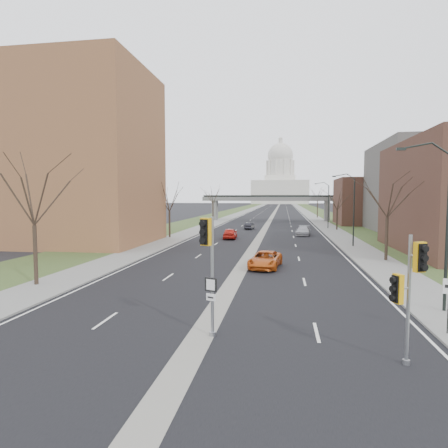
% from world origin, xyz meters
% --- Properties ---
extents(ground, '(700.00, 700.00, 0.00)m').
position_xyz_m(ground, '(0.00, 0.00, 0.00)').
color(ground, black).
rests_on(ground, ground).
extents(road_surface, '(20.00, 600.00, 0.01)m').
position_xyz_m(road_surface, '(0.00, 150.00, 0.01)').
color(road_surface, black).
rests_on(road_surface, ground).
extents(median_strip, '(1.20, 600.00, 0.02)m').
position_xyz_m(median_strip, '(0.00, 150.00, 0.00)').
color(median_strip, gray).
rests_on(median_strip, ground).
extents(sidewalk_right, '(4.00, 600.00, 0.12)m').
position_xyz_m(sidewalk_right, '(12.00, 150.00, 0.06)').
color(sidewalk_right, gray).
rests_on(sidewalk_right, ground).
extents(sidewalk_left, '(4.00, 600.00, 0.12)m').
position_xyz_m(sidewalk_left, '(-12.00, 150.00, 0.06)').
color(sidewalk_left, gray).
rests_on(sidewalk_left, ground).
extents(grass_verge_right, '(8.00, 600.00, 0.10)m').
position_xyz_m(grass_verge_right, '(18.00, 150.00, 0.05)').
color(grass_verge_right, '#283F1D').
rests_on(grass_verge_right, ground).
extents(grass_verge_left, '(8.00, 600.00, 0.10)m').
position_xyz_m(grass_verge_left, '(-18.00, 150.00, 0.05)').
color(grass_verge_left, '#283F1D').
rests_on(grass_verge_left, ground).
extents(apartment_building, '(25.00, 16.00, 22.00)m').
position_xyz_m(apartment_building, '(-26.00, 30.00, 11.00)').
color(apartment_building, '#965E3C').
rests_on(apartment_building, ground).
extents(commercial_block_mid, '(18.00, 22.00, 15.00)m').
position_xyz_m(commercial_block_mid, '(28.00, 52.00, 7.50)').
color(commercial_block_mid, '#575550').
rests_on(commercial_block_mid, ground).
extents(commercial_block_far, '(14.00, 14.00, 10.00)m').
position_xyz_m(commercial_block_far, '(22.00, 70.00, 5.00)').
color(commercial_block_far, '#4F3125').
rests_on(commercial_block_far, ground).
extents(pedestrian_bridge, '(34.00, 3.00, 6.45)m').
position_xyz_m(pedestrian_bridge, '(0.00, 80.00, 4.84)').
color(pedestrian_bridge, slate).
rests_on(pedestrian_bridge, ground).
extents(capitol, '(48.00, 42.00, 55.75)m').
position_xyz_m(capitol, '(0.00, 320.00, 18.60)').
color(capitol, silver).
rests_on(capitol, ground).
extents(streetlight_near, '(2.61, 0.20, 8.70)m').
position_xyz_m(streetlight_near, '(10.99, 6.00, 6.95)').
color(streetlight_near, black).
rests_on(streetlight_near, sidewalk_right).
extents(streetlight_mid, '(2.61, 0.20, 8.70)m').
position_xyz_m(streetlight_mid, '(10.99, 32.00, 6.95)').
color(streetlight_mid, black).
rests_on(streetlight_mid, sidewalk_right).
extents(streetlight_far, '(2.61, 0.20, 8.70)m').
position_xyz_m(streetlight_far, '(10.99, 58.00, 6.95)').
color(streetlight_far, black).
rests_on(streetlight_far, sidewalk_right).
extents(tree_left_a, '(7.20, 7.20, 9.40)m').
position_xyz_m(tree_left_a, '(-13.00, 8.00, 6.64)').
color(tree_left_a, '#382B21').
rests_on(tree_left_a, sidewalk_left).
extents(tree_left_b, '(6.75, 6.75, 8.81)m').
position_xyz_m(tree_left_b, '(-13.00, 38.00, 6.23)').
color(tree_left_b, '#382B21').
rests_on(tree_left_b, sidewalk_left).
extents(tree_left_c, '(7.65, 7.65, 9.99)m').
position_xyz_m(tree_left_c, '(-13.00, 72.00, 7.04)').
color(tree_left_c, '#382B21').
rests_on(tree_left_c, sidewalk_left).
extents(tree_right_a, '(7.20, 7.20, 9.40)m').
position_xyz_m(tree_right_a, '(13.00, 22.00, 6.64)').
color(tree_right_a, '#382B21').
rests_on(tree_right_a, sidewalk_right).
extents(tree_right_b, '(6.30, 6.30, 8.22)m').
position_xyz_m(tree_right_b, '(13.00, 55.00, 5.82)').
color(tree_right_b, '#382B21').
rests_on(tree_right_b, sidewalk_right).
extents(tree_right_c, '(7.65, 7.65, 9.99)m').
position_xyz_m(tree_right_c, '(13.00, 95.00, 7.04)').
color(tree_right_c, '#382B21').
rests_on(tree_right_c, sidewalk_right).
extents(signal_pole_median, '(0.73, 0.87, 5.18)m').
position_xyz_m(signal_pole_median, '(0.41, 0.59, 3.61)').
color(signal_pole_median, gray).
rests_on(signal_pole_median, ground).
extents(signal_pole_right, '(1.08, 0.78, 4.70)m').
position_xyz_m(signal_pole_right, '(7.82, -0.95, 3.07)').
color(signal_pole_right, gray).
rests_on(signal_pole_right, ground).
extents(car_left_near, '(2.10, 4.68, 1.56)m').
position_xyz_m(car_left_near, '(-4.08, 38.35, 0.78)').
color(car_left_near, red).
rests_on(car_left_near, ground).
extents(car_left_far, '(1.69, 3.84, 1.23)m').
position_xyz_m(car_left_far, '(-2.74, 54.50, 0.61)').
color(car_left_far, black).
rests_on(car_left_far, ground).
extents(car_right_near, '(2.96, 5.35, 1.42)m').
position_xyz_m(car_right_near, '(2.00, 16.94, 0.71)').
color(car_right_near, '#BF5114').
rests_on(car_right_near, ground).
extents(car_right_mid, '(2.64, 5.26, 1.47)m').
position_xyz_m(car_right_mid, '(6.55, 44.88, 0.73)').
color(car_right_mid, '#A1A3A9').
rests_on(car_right_mid, ground).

